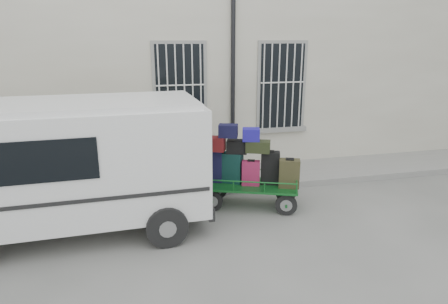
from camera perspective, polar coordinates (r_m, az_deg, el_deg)
name	(u,v)px	position (r m, az deg, el deg)	size (l,w,h in m)	color
ground	(224,221)	(8.01, -0.04, -9.87)	(80.00, 80.00, 0.00)	slate
building	(181,54)	(12.62, -6.10, 13.70)	(24.00, 5.15, 6.00)	#BCB6A1
sidewalk	(203,180)	(9.96, -3.03, -4.08)	(24.00, 1.70, 0.15)	gray
luggage_cart	(247,168)	(8.40, 3.25, -2.29)	(2.33, 1.56, 1.80)	black
van	(69,160)	(7.63, -21.22, -1.07)	(4.92, 2.34, 2.44)	white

